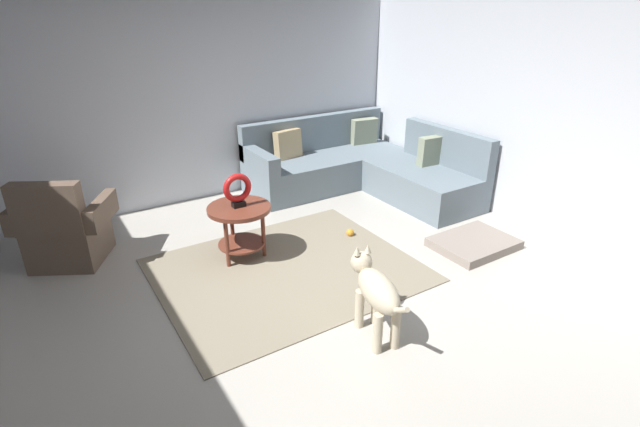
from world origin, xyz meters
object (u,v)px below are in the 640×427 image
at_px(dog, 376,291).
at_px(torus_sculpture, 238,190).
at_px(dog_toy_ball, 350,233).
at_px(armchair, 65,232).
at_px(side_table, 240,218).
at_px(dog_bed_mat, 474,243).
at_px(sectional_couch, 361,169).

bearing_deg(dog, torus_sculpture, 114.90).
bearing_deg(dog_toy_ball, armchair, 158.95).
distance_m(side_table, dog_bed_mat, 2.37).
relative_size(dog, dog_toy_ball, 10.03).
relative_size(sectional_couch, dog_toy_ball, 26.92).
relative_size(torus_sculpture, dog_bed_mat, 0.41).
xyz_separation_m(sectional_couch, armchair, (-3.52, -0.06, 0.03)).
xyz_separation_m(torus_sculpture, dog, (0.36, -1.62, -0.33)).
xyz_separation_m(dog, dog_toy_ball, (0.80, 1.42, -0.34)).
height_order(side_table, torus_sculpture, torus_sculpture).
height_order(armchair, dog_toy_ball, armchair).
bearing_deg(armchair, torus_sculpture, 0.07).
bearing_deg(dog_bed_mat, torus_sculpture, 152.46).
distance_m(side_table, torus_sculpture, 0.29).
bearing_deg(torus_sculpture, dog_toy_ball, -9.82).
bearing_deg(side_table, torus_sculpture, 0.00).
bearing_deg(torus_sculpture, armchair, 150.90).
distance_m(sectional_couch, dog_toy_ball, 1.43).
xyz_separation_m(dog_bed_mat, dog, (-1.72, -0.53, 0.33)).
relative_size(armchair, dog_toy_ball, 11.85).
xyz_separation_m(dog_bed_mat, dog_toy_ball, (-0.92, 0.88, -0.00)).
relative_size(side_table, dog_bed_mat, 0.75).
xyz_separation_m(sectional_couch, torus_sculpture, (-2.09, -0.85, 0.42)).
relative_size(armchair, side_table, 1.65).
distance_m(torus_sculpture, dog, 1.69).
height_order(side_table, dog, dog).
bearing_deg(sectional_couch, torus_sculpture, -157.82).
relative_size(side_table, torus_sculpture, 1.84).
relative_size(sectional_couch, torus_sculpture, 6.90).
xyz_separation_m(side_table, dog, (0.36, -1.62, -0.04)).
distance_m(side_table, dog, 1.66).
xyz_separation_m(armchair, dog_toy_ball, (2.59, -1.00, -0.28)).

